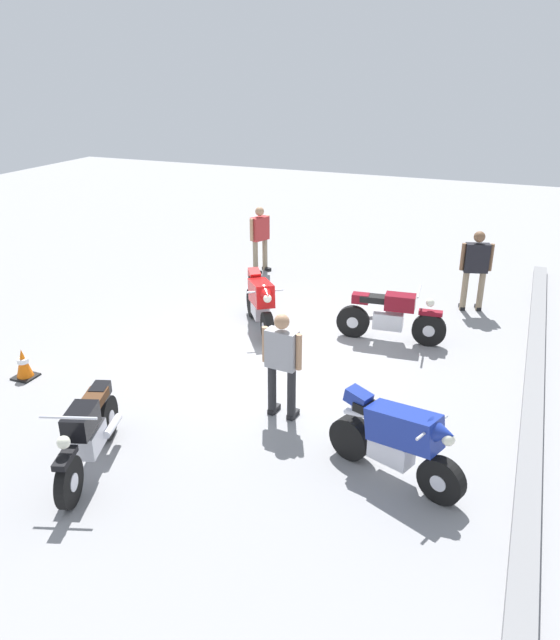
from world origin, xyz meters
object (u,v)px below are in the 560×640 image
(motorcycle_red_sportbike, at_px, (260,301))
(motorcycle_maroon_cruiser, at_px, (390,316))
(motorcycle_black_cruiser, at_px, (88,434))
(person_in_black_shirt, at_px, (476,265))
(person_in_gray_shirt, at_px, (282,360))
(traffic_cone, at_px, (23,364))
(person_in_red_shirt, at_px, (260,235))
(motorcycle_blue_sportbike, at_px, (396,439))

(motorcycle_red_sportbike, height_order, motorcycle_maroon_cruiser, motorcycle_red_sportbike)
(motorcycle_black_cruiser, relative_size, motorcycle_red_sportbike, 1.18)
(person_in_black_shirt, bearing_deg, person_in_gray_shirt, 141.56)
(motorcycle_black_cruiser, bearing_deg, motorcycle_red_sportbike, 158.66)
(person_in_gray_shirt, relative_size, traffic_cone, 3.16)
(person_in_black_shirt, bearing_deg, motorcycle_maroon_cruiser, 133.20)
(motorcycle_black_cruiser, bearing_deg, person_in_red_shirt, 169.69)
(motorcycle_red_sportbike, distance_m, person_in_gray_shirt, 3.39)
(motorcycle_blue_sportbike, relative_size, person_in_gray_shirt, 1.13)
(motorcycle_maroon_cruiser, distance_m, person_in_black_shirt, 2.64)
(motorcycle_black_cruiser, xyz_separation_m, motorcycle_maroon_cruiser, (-5.48, 2.72, 0.00))
(motorcycle_red_sportbike, relative_size, person_in_red_shirt, 1.01)
(person_in_gray_shirt, bearing_deg, person_in_black_shirt, -15.51)
(motorcycle_maroon_cruiser, xyz_separation_m, person_in_gray_shirt, (3.33, -0.88, 0.43))
(motorcycle_blue_sportbike, xyz_separation_m, motorcycle_maroon_cruiser, (-4.17, -1.03, -0.07))
(person_in_black_shirt, bearing_deg, motorcycle_blue_sportbike, 160.45)
(person_in_gray_shirt, height_order, person_in_black_shirt, person_in_black_shirt)
(person_in_gray_shirt, bearing_deg, person_in_red_shirt, 32.34)
(motorcycle_black_cruiser, height_order, motorcycle_maroon_cruiser, same)
(motorcycle_black_cruiser, height_order, person_in_gray_shirt, person_in_gray_shirt)
(traffic_cone, bearing_deg, motorcycle_black_cruiser, 58.93)
(motorcycle_blue_sportbike, height_order, motorcycle_red_sportbike, same)
(person_in_red_shirt, bearing_deg, motorcycle_blue_sportbike, -30.91)
(person_in_black_shirt, height_order, traffic_cone, person_in_black_shirt)
(person_in_red_shirt, bearing_deg, motorcycle_maroon_cruiser, -12.65)
(person_in_gray_shirt, xyz_separation_m, person_in_black_shirt, (-5.59, 2.16, 0.06))
(motorcycle_maroon_cruiser, height_order, person_in_black_shirt, person_in_black_shirt)
(motorcycle_black_cruiser, distance_m, motorcycle_blue_sportbike, 3.97)
(motorcycle_blue_sportbike, bearing_deg, person_in_gray_shirt, 176.81)
(motorcycle_blue_sportbike, bearing_deg, person_in_red_shirt, 146.06)
(motorcycle_red_sportbike, distance_m, traffic_cone, 4.50)
(person_in_red_shirt, relative_size, traffic_cone, 3.17)
(motorcycle_black_cruiser, bearing_deg, person_in_gray_shirt, 120.12)
(person_in_red_shirt, bearing_deg, motorcycle_black_cruiser, -57.30)
(motorcycle_red_sportbike, distance_m, motorcycle_maroon_cruiser, 2.57)
(motorcycle_black_cruiser, xyz_separation_m, person_in_red_shirt, (-8.47, -1.34, 0.44))
(person_in_gray_shirt, xyz_separation_m, traffic_cone, (0.53, -4.53, -0.69))
(person_in_gray_shirt, relative_size, person_in_black_shirt, 0.95)
(motorcycle_blue_sportbike, bearing_deg, motorcycle_maroon_cruiser, 124.48)
(motorcycle_maroon_cruiser, bearing_deg, person_in_gray_shirt, -110.80)
(motorcycle_blue_sportbike, height_order, motorcycle_maroon_cruiser, motorcycle_blue_sportbike)
(motorcycle_black_cruiser, bearing_deg, motorcycle_maroon_cruiser, 134.27)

